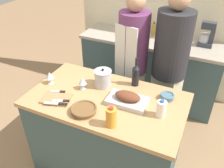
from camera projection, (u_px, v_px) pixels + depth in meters
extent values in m
plane|color=#9E7A56|center=(107.00, 164.00, 2.65)|extent=(12.00, 12.00, 0.00)
cube|color=#3D565B|center=(107.00, 136.00, 2.41)|extent=(1.38, 0.79, 0.88)
cube|color=tan|center=(106.00, 100.00, 2.15)|extent=(1.42, 0.81, 0.04)
cube|color=#3D565B|center=(149.00, 70.00, 3.48)|extent=(1.90, 0.58, 0.90)
cube|color=#ADA393|center=(152.00, 41.00, 3.22)|extent=(1.96, 0.60, 0.04)
cube|color=beige|center=(162.00, 7.00, 3.28)|extent=(2.46, 0.10, 2.55)
cube|color=#BCBCC1|center=(127.00, 101.00, 2.07)|extent=(0.36, 0.22, 0.04)
ellipsoid|color=brown|center=(128.00, 96.00, 2.04)|extent=(0.23, 0.13, 0.08)
cylinder|color=brown|center=(84.00, 110.00, 1.97)|extent=(0.20, 0.20, 0.04)
torus|color=brown|center=(84.00, 108.00, 1.96)|extent=(0.22, 0.22, 0.02)
cube|color=#AD7F51|center=(56.00, 99.00, 2.12)|extent=(0.28, 0.23, 0.02)
cylinder|color=#B7B7BC|center=(103.00, 79.00, 2.26)|extent=(0.16, 0.16, 0.16)
cylinder|color=#B7B7BC|center=(103.00, 71.00, 2.22)|extent=(0.17, 0.17, 0.01)
sphere|color=black|center=(103.00, 70.00, 2.21)|extent=(0.02, 0.02, 0.02)
cylinder|color=slate|center=(167.00, 97.00, 2.12)|extent=(0.12, 0.12, 0.04)
torus|color=slate|center=(168.00, 95.00, 2.11)|extent=(0.13, 0.13, 0.02)
cylinder|color=orange|center=(111.00, 117.00, 1.80)|extent=(0.08, 0.08, 0.16)
cylinder|color=red|center=(111.00, 108.00, 1.75)|extent=(0.04, 0.04, 0.02)
cylinder|color=white|center=(161.00, 109.00, 1.90)|extent=(0.08, 0.08, 0.14)
cylinder|color=#3360B2|center=(162.00, 101.00, 1.86)|extent=(0.03, 0.03, 0.02)
cylinder|color=black|center=(136.00, 77.00, 2.27)|extent=(0.07, 0.07, 0.18)
cone|color=black|center=(136.00, 67.00, 2.21)|extent=(0.07, 0.07, 0.04)
cylinder|color=black|center=(136.00, 62.00, 2.18)|extent=(0.03, 0.03, 0.08)
cylinder|color=silver|center=(51.00, 83.00, 2.34)|extent=(0.06, 0.06, 0.00)
cylinder|color=silver|center=(51.00, 81.00, 2.32)|extent=(0.01, 0.01, 0.06)
cone|color=silver|center=(50.00, 75.00, 2.29)|extent=(0.08, 0.08, 0.07)
cylinder|color=silver|center=(83.00, 89.00, 2.26)|extent=(0.06, 0.06, 0.00)
cylinder|color=silver|center=(83.00, 86.00, 2.25)|extent=(0.01, 0.01, 0.05)
cone|color=silver|center=(82.00, 81.00, 2.21)|extent=(0.08, 0.08, 0.07)
cube|color=#B7B7BC|center=(51.00, 103.00, 2.05)|extent=(0.13, 0.07, 0.01)
cube|color=black|center=(63.00, 104.00, 2.04)|extent=(0.08, 0.05, 0.01)
cube|color=#B7B7BC|center=(55.00, 91.00, 2.19)|extent=(0.09, 0.06, 0.01)
cube|color=black|center=(62.00, 92.00, 2.19)|extent=(0.06, 0.04, 0.01)
cube|color=#B7B7BC|center=(58.00, 101.00, 2.07)|extent=(0.10, 0.07, 0.01)
cube|color=black|center=(66.00, 101.00, 2.07)|extent=(0.06, 0.05, 0.01)
cube|color=#333842|center=(205.00, 44.00, 3.02)|extent=(0.18, 0.14, 0.06)
cylinder|color=#B7B7BC|center=(204.00, 38.00, 2.98)|extent=(0.13, 0.13, 0.10)
cube|color=#333842|center=(212.00, 36.00, 2.93)|extent=(0.05, 0.08, 0.17)
cube|color=#333842|center=(209.00, 26.00, 2.89)|extent=(0.17, 0.08, 0.09)
cylinder|color=#B28E2D|center=(145.00, 28.00, 3.34)|extent=(0.05, 0.05, 0.16)
cylinder|color=black|center=(145.00, 22.00, 3.29)|extent=(0.02, 0.02, 0.02)
cylinder|color=#B28E2D|center=(154.00, 29.00, 3.28)|extent=(0.05, 0.05, 0.17)
cylinder|color=black|center=(154.00, 23.00, 3.23)|extent=(0.02, 0.02, 0.02)
cylinder|color=maroon|center=(131.00, 29.00, 3.36)|extent=(0.06, 0.06, 0.11)
cylinder|color=black|center=(131.00, 25.00, 3.32)|extent=(0.03, 0.03, 0.02)
cube|color=beige|center=(131.00, 98.00, 3.00)|extent=(0.30, 0.23, 0.81)
cylinder|color=#663360|center=(134.00, 43.00, 2.58)|extent=(0.34, 0.34, 0.68)
sphere|color=tan|center=(136.00, 2.00, 2.34)|extent=(0.20, 0.20, 0.20)
cube|color=silver|center=(125.00, 64.00, 2.58)|extent=(0.26, 0.06, 0.86)
cube|color=beige|center=(163.00, 104.00, 2.87)|extent=(0.35, 0.30, 0.85)
cylinder|color=#28282D|center=(172.00, 45.00, 2.43)|extent=(0.37, 0.37, 0.70)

